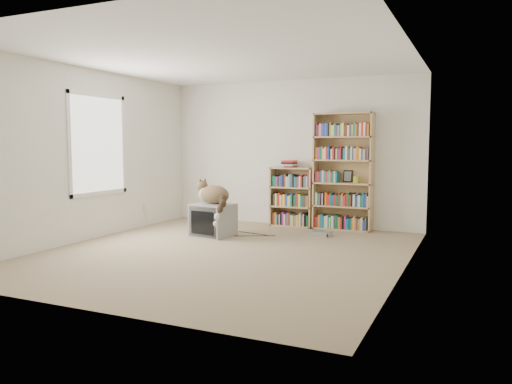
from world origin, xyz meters
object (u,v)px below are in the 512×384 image
at_px(bookcase_short, 293,199).
at_px(dvd_player, 320,233).
at_px(cat, 215,197).
at_px(bookcase_tall, 343,175).
at_px(crt_tv, 213,220).

xyz_separation_m(bookcase_short, dvd_player, (0.71, -0.71, -0.43)).
height_order(cat, bookcase_tall, bookcase_tall).
height_order(bookcase_tall, dvd_player, bookcase_tall).
height_order(cat, dvd_player, cat).
bearing_deg(bookcase_tall, crt_tv, -140.20).
xyz_separation_m(crt_tv, dvd_player, (1.50, 0.67, -0.21)).
relative_size(crt_tv, bookcase_tall, 0.34).
bearing_deg(crt_tv, dvd_player, 33.73).
xyz_separation_m(cat, bookcase_tall, (1.63, 1.40, 0.30)).
height_order(bookcase_short, dvd_player, bookcase_short).
distance_m(cat, bookcase_tall, 2.17).
bearing_deg(dvd_player, bookcase_short, 145.93).
relative_size(crt_tv, bookcase_short, 0.64).
bearing_deg(bookcase_short, dvd_player, -45.04).
distance_m(crt_tv, dvd_player, 1.65).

